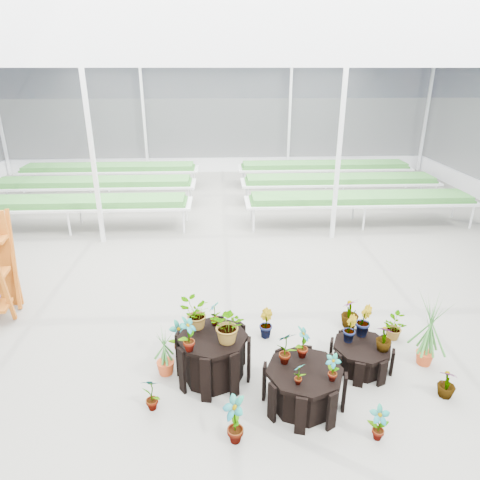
{
  "coord_description": "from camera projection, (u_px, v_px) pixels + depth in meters",
  "views": [
    {
      "loc": [
        0.04,
        -6.45,
        4.2
      ],
      "look_at": [
        0.39,
        0.72,
        1.3
      ],
      "focal_mm": 32.0,
      "sensor_mm": 36.0,
      "label": 1
    }
  ],
  "objects": [
    {
      "name": "nursery_benches",
      "position": [
        218.0,
        191.0,
        14.05
      ],
      "size": [
        16.0,
        7.0,
        0.84
      ],
      "primitive_type": null,
      "color": "silver",
      "rests_on": "ground"
    },
    {
      "name": "plinth_mid",
      "position": [
        304.0,
        387.0,
        5.66
      ],
      "size": [
        1.28,
        1.28,
        0.55
      ],
      "primitive_type": "cylinder",
      "rotation": [
        0.0,
        0.0,
        -0.25
      ],
      "color": "black",
      "rests_on": "ground"
    },
    {
      "name": "ground_plane",
      "position": [
        220.0,
        324.0,
        7.54
      ],
      "size": [
        24.0,
        24.0,
        0.0
      ],
      "primitive_type": "plane",
      "color": "gray",
      "rests_on": "ground"
    },
    {
      "name": "greenhouse_shell",
      "position": [
        217.0,
        202.0,
        6.7
      ],
      "size": [
        18.0,
        24.0,
        4.5
      ],
      "primitive_type": null,
      "color": "white",
      "rests_on": "ground"
    },
    {
      "name": "nursery_plants",
      "position": [
        293.0,
        338.0,
        6.19
      ],
      "size": [
        4.34,
        2.79,
        1.32
      ],
      "color": "#34702F",
      "rests_on": "ground"
    },
    {
      "name": "plinth_tall",
      "position": [
        213.0,
        357.0,
        6.13
      ],
      "size": [
        1.2,
        1.2,
        0.7
      ],
      "primitive_type": "cylinder",
      "rotation": [
        0.0,
        0.0,
        -0.19
      ],
      "color": "black",
      "rests_on": "ground"
    },
    {
      "name": "steel_frame",
      "position": [
        217.0,
        202.0,
        6.7
      ],
      "size": [
        18.0,
        24.0,
        4.5
      ],
      "primitive_type": null,
      "color": "silver",
      "rests_on": "ground"
    },
    {
      "name": "plinth_low",
      "position": [
        361.0,
        356.0,
        6.38
      ],
      "size": [
        1.17,
        1.17,
        0.4
      ],
      "primitive_type": "cylinder",
      "rotation": [
        0.0,
        0.0,
        0.42
      ],
      "color": "black",
      "rests_on": "ground"
    }
  ]
}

